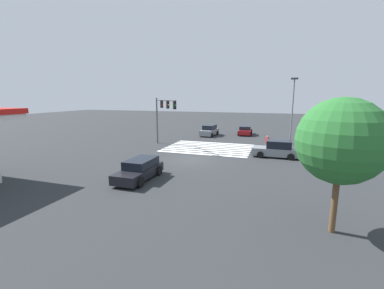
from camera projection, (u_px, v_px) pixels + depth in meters
ground_plane at (192, 160)px, 23.80m from camera, size 145.54×145.54×0.00m
crosswalk_markings at (208, 148)px, 29.35m from camera, size 9.58×7.25×0.01m
traffic_signal_mast at (163, 111)px, 29.61m from camera, size 4.34×4.34×5.62m
car_0 at (209, 131)px, 38.45m from camera, size 2.21×4.33×1.59m
car_1 at (277, 149)px, 24.79m from camera, size 4.44×2.10×1.62m
car_2 at (140, 170)px, 18.16m from camera, size 2.03×4.46×1.42m
car_3 at (245, 130)px, 39.30m from camera, size 2.24×4.23×1.37m
pedestrian at (267, 142)px, 28.36m from camera, size 0.42×0.40×1.54m
street_light_pole_a at (293, 105)px, 31.05m from camera, size 0.80×0.36×7.99m
tree_corner_a at (341, 141)px, 10.44m from camera, size 3.57×3.57×5.79m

